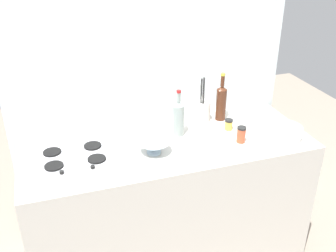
% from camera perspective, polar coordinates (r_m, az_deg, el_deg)
% --- Properties ---
extents(ground_plane, '(6.00, 6.00, 0.00)m').
position_cam_1_polar(ground_plane, '(3.03, -0.00, -17.42)').
color(ground_plane, gray).
rests_on(ground_plane, ground).
extents(counter_block, '(1.80, 0.70, 0.90)m').
position_cam_1_polar(counter_block, '(2.73, -0.00, -10.69)').
color(counter_block, beige).
rests_on(counter_block, ground).
extents(backsplash_panel, '(1.90, 0.06, 2.42)m').
position_cam_1_polar(backsplash_panel, '(2.68, -2.56, 7.17)').
color(backsplash_panel, silver).
rests_on(backsplash_panel, ground).
extents(stovetop_hob, '(0.47, 0.35, 0.04)m').
position_cam_1_polar(stovetop_hob, '(2.37, -13.25, -4.44)').
color(stovetop_hob, '#B2B2B7').
rests_on(stovetop_hob, counter_block).
extents(plate_stack, '(0.23, 0.23, 0.07)m').
position_cam_1_polar(plate_stack, '(2.64, 16.30, -0.81)').
color(plate_stack, white).
rests_on(plate_stack, counter_block).
extents(wine_bottle_leftmost, '(0.07, 0.07, 0.34)m').
position_cam_1_polar(wine_bottle_leftmost, '(2.74, 7.62, 3.45)').
color(wine_bottle_leftmost, '#472314').
rests_on(wine_bottle_leftmost, counter_block).
extents(wine_bottle_mid_left, '(0.07, 0.07, 0.31)m').
position_cam_1_polar(wine_bottle_mid_left, '(2.52, 1.50, 1.20)').
color(wine_bottle_mid_left, gray).
rests_on(wine_bottle_mid_left, counter_block).
extents(mixing_bowl, '(0.19, 0.19, 0.08)m').
position_cam_1_polar(mixing_bowl, '(2.36, -2.03, -2.99)').
color(mixing_bowl, silver).
rests_on(mixing_bowl, counter_block).
extents(butter_dish, '(0.16, 0.11, 0.06)m').
position_cam_1_polar(butter_dish, '(2.46, 6.06, -2.02)').
color(butter_dish, white).
rests_on(butter_dish, counter_block).
extents(utensil_crock, '(0.10, 0.10, 0.32)m').
position_cam_1_polar(utensil_crock, '(2.74, 4.96, 2.26)').
color(utensil_crock, silver).
rests_on(utensil_crock, counter_block).
extents(condiment_jar_front, '(0.06, 0.06, 0.10)m').
position_cam_1_polar(condiment_jar_front, '(2.51, 10.44, -1.21)').
color(condiment_jar_front, '#C64C2D').
rests_on(condiment_jar_front, counter_block).
extents(condiment_jar_rear, '(0.05, 0.05, 0.07)m').
position_cam_1_polar(condiment_jar_rear, '(2.65, 8.68, 0.22)').
color(condiment_jar_rear, gold).
rests_on(condiment_jar_rear, counter_block).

